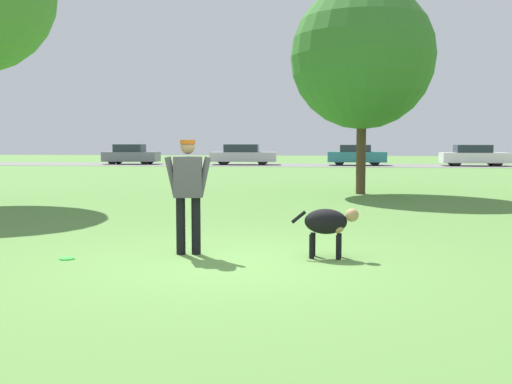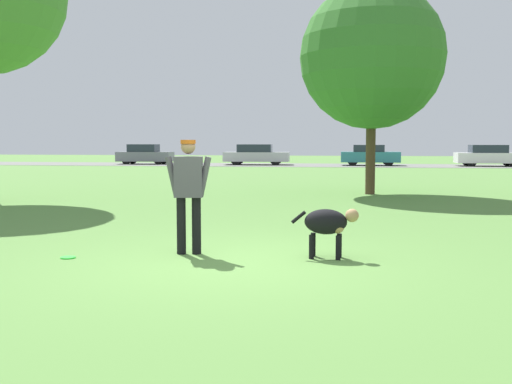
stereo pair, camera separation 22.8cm
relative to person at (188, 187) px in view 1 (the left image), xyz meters
name	(u,v)px [view 1 (the left image)]	position (x,y,z in m)	size (l,w,h in m)	color
ground_plane	(229,262)	(0.66, -0.51, -0.95)	(120.00, 120.00, 0.00)	#56843D
far_road_strip	(309,165)	(0.66, 32.14, -0.95)	(120.00, 6.00, 0.01)	slate
person	(188,187)	(0.00, 0.00, 0.00)	(0.66, 0.28, 1.63)	black
dog	(328,223)	(1.97, -0.02, -0.47)	(0.93, 0.39, 0.69)	black
frisbee	(67,258)	(-1.57, -0.55, -0.95)	(0.21, 0.21, 0.02)	#33D838
tree_mid_center	(362,57)	(2.95, 10.25, 3.17)	(4.33, 4.33, 6.29)	#4C3826
parked_car_grey	(131,155)	(-11.81, 32.44, -0.28)	(3.87, 1.81, 1.40)	slate
parked_car_silver	(243,155)	(-3.84, 32.37, -0.26)	(4.53, 2.02, 1.40)	#B7B7BC
parked_car_teal	(356,155)	(3.82, 32.26, -0.27)	(3.86, 1.78, 1.37)	teal
parked_car_white	(474,156)	(11.40, 32.24, -0.28)	(4.25, 1.87, 1.38)	white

